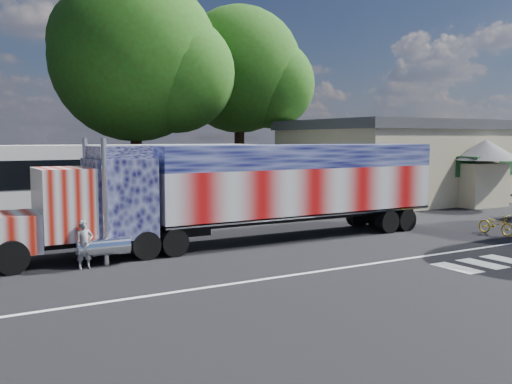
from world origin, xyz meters
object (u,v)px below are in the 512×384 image
coach_bus (123,184)px  tree_n_mid (138,58)px  semi_truck (247,189)px  tree_ne_a (241,71)px  bicycle (496,224)px  woman (84,245)px

coach_bus → tree_n_mid: 11.81m
semi_truck → tree_ne_a: tree_ne_a is taller
coach_bus → bicycle: coach_bus is taller
coach_bus → bicycle: bearing=-39.1°
woman → bicycle: woman is taller
semi_truck → woman: semi_truck is taller
woman → bicycle: (16.60, -2.29, -0.32)m
semi_truck → tree_n_mid: tree_n_mid is taller
coach_bus → woman: (-3.72, -8.16, -1.18)m
bicycle → woman: bearing=171.1°
coach_bus → woman: size_ratio=8.42×
semi_truck → coach_bus: size_ratio=1.48×
coach_bus → tree_n_mid: tree_n_mid is taller
semi_truck → tree_n_mid: (0.86, 15.45, 6.89)m
woman → tree_ne_a: tree_ne_a is taller
semi_truck → woman: 6.90m
tree_n_mid → semi_truck: bearing=-93.2°
coach_bus → tree_n_mid: (3.75, 8.70, 7.04)m
woman → tree_n_mid: bearing=63.0°
tree_ne_a → tree_n_mid: size_ratio=0.93×
tree_n_mid → tree_ne_a: bearing=5.6°
tree_ne_a → coach_bus: bearing=-140.5°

